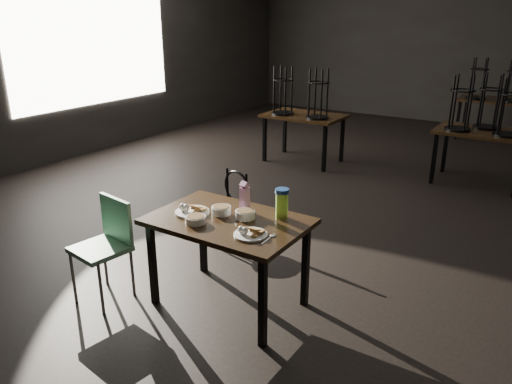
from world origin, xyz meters
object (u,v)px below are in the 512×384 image
Objects in this scene: main_table at (228,228)px; school_chair at (107,240)px; juice_carton at (245,197)px; bentwood_chair at (230,202)px; water_bottle at (282,203)px.

main_table is 1.42× the size of school_chair.
juice_carton reaches higher than bentwood_chair.
school_chair reaches higher than bentwood_chair.
juice_carton is at bearing -36.70° from bentwood_chair.
main_table is 1.57× the size of bentwood_chair.
bentwood_chair is (-0.98, 0.68, -0.42)m from water_bottle.
school_chair is (-0.92, -0.64, -0.35)m from juice_carton.
bentwood_chair reaches higher than main_table.
juice_carton is 1.06m from bentwood_chair.
school_chair reaches higher than main_table.
bentwood_chair is (-0.65, 0.93, -0.22)m from main_table.
bentwood_chair is at bearing 132.72° from juice_carton.
water_bottle is at bearing -24.11° from bentwood_chair.
bentwood_chair is at bearing 87.83° from school_chair.
bentwood_chair is at bearing 145.31° from water_bottle.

